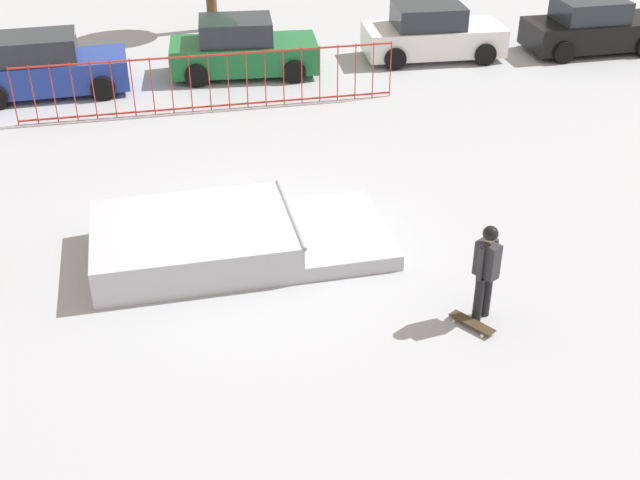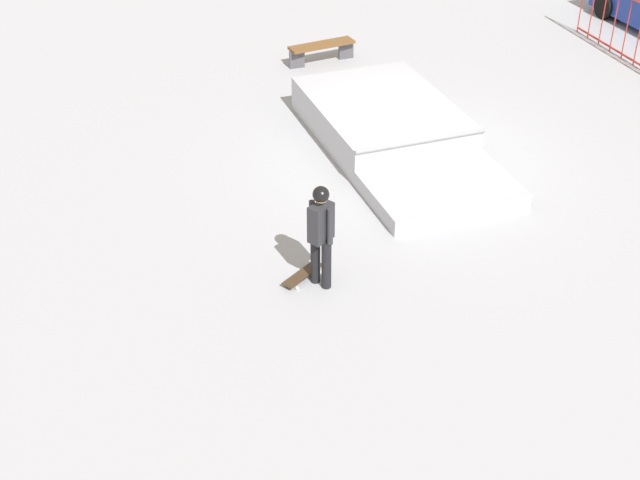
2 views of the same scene
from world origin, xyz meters
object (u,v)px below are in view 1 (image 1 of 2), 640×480
(parked_car_black, at_px, (592,28))
(parked_car_green, at_px, (242,49))
(skater, at_px, (486,266))
(skateboard, at_px, (472,323))
(parked_car_white, at_px, (432,34))
(skate_ramp, at_px, (220,239))
(parked_car_blue, at_px, (46,67))

(parked_car_black, bearing_deg, parked_car_green, 178.84)
(skater, xyz_separation_m, skateboard, (-0.24, -0.21, -0.93))
(parked_car_green, bearing_deg, parked_car_black, 4.24)
(parked_car_white, bearing_deg, skater, -101.50)
(parked_car_green, xyz_separation_m, parked_car_white, (5.72, 0.11, 0.00))
(skateboard, distance_m, parked_car_green, 12.78)
(parked_car_green, distance_m, parked_car_black, 10.68)
(skate_ramp, bearing_deg, skateboard, -40.15)
(skate_ramp, bearing_deg, parked_car_green, 79.31)
(parked_car_blue, relative_size, parked_car_green, 0.96)
(parked_car_blue, xyz_separation_m, parked_car_black, (15.97, -0.14, 0.00))
(skateboard, bearing_deg, skater, 100.31)
(parked_car_blue, distance_m, parked_car_white, 11.02)
(parked_car_green, relative_size, parked_car_black, 1.03)
(parked_car_green, relative_size, parked_car_white, 1.01)
(skateboard, xyz_separation_m, parked_car_black, (8.88, 12.23, 0.65))
(skateboard, bearing_deg, skate_ramp, -162.38)
(skater, bearing_deg, skateboard, -76.92)
(skater, height_order, parked_car_green, skater)
(skateboard, bearing_deg, parked_car_white, 131.14)
(skater, distance_m, parked_car_white, 13.07)
(skater, relative_size, skateboard, 2.20)
(skate_ramp, xyz_separation_m, parked_car_blue, (-3.42, 9.22, 0.41))
(parked_car_white, bearing_deg, parked_car_black, -1.14)
(skate_ramp, relative_size, skateboard, 6.90)
(skateboard, xyz_separation_m, parked_car_blue, (-7.09, 12.36, 0.65))
(skateboard, bearing_deg, parked_car_blue, 178.09)
(skate_ramp, xyz_separation_m, parked_car_green, (1.87, 9.49, 0.41))
(parked_car_white, distance_m, parked_car_black, 4.98)
(skate_ramp, relative_size, parked_car_green, 1.27)
(skater, xyz_separation_m, parked_car_blue, (-7.32, 12.15, -0.28))
(skater, bearing_deg, parked_car_blue, -177.89)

